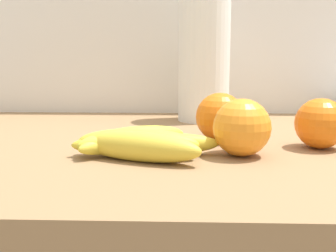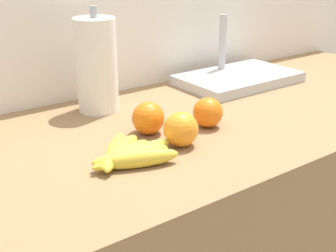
{
  "view_description": "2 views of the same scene",
  "coord_description": "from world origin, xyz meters",
  "px_view_note": "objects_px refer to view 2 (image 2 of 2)",
  "views": [
    {
      "loc": [
        -0.31,
        -0.65,
        1.05
      ],
      "look_at": [
        -0.33,
        -0.1,
        0.96
      ],
      "focal_mm": 42.26,
      "sensor_mm": 36.0,
      "label": 1
    },
    {
      "loc": [
        -0.82,
        -0.87,
        1.35
      ],
      "look_at": [
        -0.28,
        -0.13,
        0.99
      ],
      "focal_mm": 48.81,
      "sensor_mm": 36.0,
      "label": 2
    }
  ],
  "objects_px": {
    "orange_center": "(208,112)",
    "paper_towel_roll": "(97,65)",
    "orange_back_left": "(181,129)",
    "sink_basin": "(238,77)",
    "orange_right": "(148,118)",
    "banana_bunch": "(127,155)"
  },
  "relations": [
    {
      "from": "orange_center",
      "to": "paper_towel_roll",
      "type": "relative_size",
      "value": 0.27
    },
    {
      "from": "orange_center",
      "to": "paper_towel_roll",
      "type": "distance_m",
      "value": 0.33
    },
    {
      "from": "orange_back_left",
      "to": "sink_basin",
      "type": "distance_m",
      "value": 0.55
    },
    {
      "from": "orange_center",
      "to": "orange_back_left",
      "type": "bearing_deg",
      "value": -157.39
    },
    {
      "from": "orange_right",
      "to": "sink_basin",
      "type": "bearing_deg",
      "value": 21.17
    },
    {
      "from": "sink_basin",
      "to": "orange_center",
      "type": "bearing_deg",
      "value": -144.77
    },
    {
      "from": "orange_back_left",
      "to": "paper_towel_roll",
      "type": "xyz_separation_m",
      "value": [
        -0.04,
        0.33,
        0.09
      ]
    },
    {
      "from": "orange_center",
      "to": "paper_towel_roll",
      "type": "height_order",
      "value": "paper_towel_roll"
    },
    {
      "from": "orange_back_left",
      "to": "banana_bunch",
      "type": "bearing_deg",
      "value": -178.47
    },
    {
      "from": "banana_bunch",
      "to": "sink_basin",
      "type": "relative_size",
      "value": 0.53
    },
    {
      "from": "orange_back_left",
      "to": "orange_right",
      "type": "height_order",
      "value": "same"
    },
    {
      "from": "orange_back_left",
      "to": "sink_basin",
      "type": "xyz_separation_m",
      "value": [
        0.47,
        0.29,
        -0.02
      ]
    },
    {
      "from": "banana_bunch",
      "to": "sink_basin",
      "type": "bearing_deg",
      "value": 25.82
    },
    {
      "from": "sink_basin",
      "to": "orange_back_left",
      "type": "bearing_deg",
      "value": -147.89
    },
    {
      "from": "banana_bunch",
      "to": "orange_center",
      "type": "xyz_separation_m",
      "value": [
        0.27,
        0.06,
        0.02
      ]
    },
    {
      "from": "banana_bunch",
      "to": "paper_towel_roll",
      "type": "distance_m",
      "value": 0.37
    },
    {
      "from": "orange_right",
      "to": "paper_towel_roll",
      "type": "xyz_separation_m",
      "value": [
        -0.02,
        0.23,
        0.09
      ]
    },
    {
      "from": "orange_center",
      "to": "paper_towel_roll",
      "type": "bearing_deg",
      "value": 120.4
    },
    {
      "from": "orange_back_left",
      "to": "orange_right",
      "type": "xyz_separation_m",
      "value": [
        -0.02,
        0.1,
        -0.0
      ]
    },
    {
      "from": "paper_towel_roll",
      "to": "banana_bunch",
      "type": "bearing_deg",
      "value": -108.3
    },
    {
      "from": "orange_right",
      "to": "orange_center",
      "type": "height_order",
      "value": "orange_right"
    },
    {
      "from": "paper_towel_roll",
      "to": "orange_center",
      "type": "bearing_deg",
      "value": -59.6
    }
  ]
}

